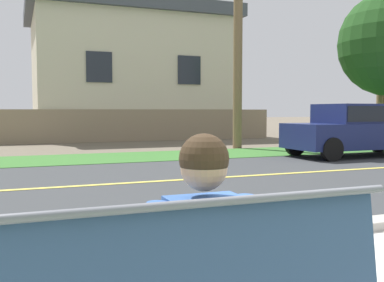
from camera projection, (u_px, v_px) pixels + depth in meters
The scene contains 9 objects.
ground_plane at pixel (113, 173), 9.69m from camera, with size 140.00×140.00×0.00m, color #665B4C.
curb_edge at pixel (227, 241), 4.44m from camera, with size 44.00×0.30×0.11m, color #ADA89E.
street_asphalt at pixel (129, 183), 8.30m from camera, with size 52.00×8.00×0.01m, color #383A3D.
road_centre_line at pixel (129, 183), 8.30m from camera, with size 48.00×0.14×0.01m, color #E0CC4C.
far_verge_grass at pixel (91, 158), 12.55m from camera, with size 48.00×2.80×0.02m, color #38702D.
seated_person_blue at pixel (196, 255), 2.09m from camera, with size 0.52×0.68×1.25m.
car_navy_near at pixel (358, 127), 13.18m from camera, with size 4.30×1.86×1.54m.
garden_wall at pixel (137, 125), 19.80m from camera, with size 13.00×0.36×1.40m, color gray.
house_across_street at pixel (129, 73), 22.75m from camera, with size 9.85×6.91×6.42m.
Camera 1 is at (-1.91, -1.59, 1.35)m, focal length 41.88 mm.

